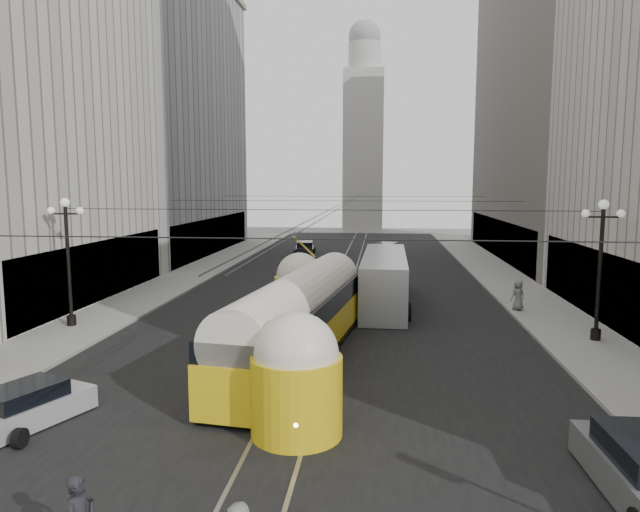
% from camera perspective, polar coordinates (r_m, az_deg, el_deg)
% --- Properties ---
extents(road, '(20.00, 85.00, 0.02)m').
position_cam_1_polar(road, '(41.70, 2.18, -2.72)').
color(road, black).
rests_on(road, ground).
extents(sidewalk_left, '(4.00, 72.00, 0.15)m').
position_cam_1_polar(sidewalk_left, '(47.41, -12.15, -1.57)').
color(sidewalk_left, gray).
rests_on(sidewalk_left, ground).
extents(sidewalk_right, '(4.00, 72.00, 0.15)m').
position_cam_1_polar(sidewalk_right, '(45.98, 17.59, -2.03)').
color(sidewalk_right, gray).
rests_on(sidewalk_right, ground).
extents(rail_left, '(0.12, 85.00, 0.04)m').
position_cam_1_polar(rail_left, '(41.76, 1.15, -2.70)').
color(rail_left, gray).
rests_on(rail_left, ground).
extents(rail_right, '(0.12, 85.00, 0.04)m').
position_cam_1_polar(rail_right, '(41.66, 3.21, -2.74)').
color(rail_right, gray).
rests_on(rail_right, ground).
extents(building_left_far, '(12.60, 28.60, 28.60)m').
position_cam_1_polar(building_left_far, '(61.31, -16.22, 13.62)').
color(building_left_far, '#999999').
rests_on(building_left_far, ground).
extents(building_right_far, '(12.60, 32.60, 32.60)m').
position_cam_1_polar(building_right_far, '(59.73, 23.67, 15.42)').
color(building_right_far, '#514C47').
rests_on(building_right_far, ground).
extents(distant_tower, '(6.00, 6.00, 31.36)m').
position_cam_1_polar(distant_tower, '(88.86, 4.38, 12.24)').
color(distant_tower, '#B2AFA8').
rests_on(distant_tower, ground).
extents(lamppost_left_mid, '(1.86, 0.44, 6.37)m').
position_cam_1_polar(lamppost_left_mid, '(30.82, -23.90, 0.16)').
color(lamppost_left_mid, black).
rests_on(lamppost_left_mid, sidewalk_left).
extents(lamppost_right_mid, '(1.86, 0.44, 6.37)m').
position_cam_1_polar(lamppost_right_mid, '(28.45, 26.22, -0.51)').
color(lamppost_right_mid, black).
rests_on(lamppost_right_mid, sidewalk_right).
extents(catenary, '(25.00, 72.00, 0.23)m').
position_cam_1_polar(catenary, '(40.08, 2.29, 5.34)').
color(catenary, black).
rests_on(catenary, ground).
extents(streetcar, '(4.55, 16.54, 3.66)m').
position_cam_1_polar(streetcar, '(23.38, -2.17, -6.19)').
color(streetcar, gold).
rests_on(streetcar, ground).
extents(city_bus, '(2.78, 11.96, 3.03)m').
position_cam_1_polar(city_bus, '(34.23, 6.46, -2.14)').
color(city_bus, '#ABAEB0').
rests_on(city_bus, ground).
extents(sedan_silver, '(2.98, 4.30, 1.26)m').
position_cam_1_polar(sedan_silver, '(19.69, -27.45, -13.34)').
color(sedan_silver, '#B9B8BE').
rests_on(sedan_silver, ground).
extents(sedan_white_far, '(3.37, 5.29, 1.55)m').
position_cam_1_polar(sedan_white_far, '(55.14, 6.53, 0.42)').
color(sedan_white_far, silver).
rests_on(sedan_white_far, ground).
extents(sedan_dark_far, '(2.31, 4.52, 1.37)m').
position_cam_1_polar(sedan_dark_far, '(58.09, -1.54, 0.73)').
color(sedan_dark_far, black).
rests_on(sedan_dark_far, ground).
extents(pedestrian_sidewalk_right, '(0.96, 0.81, 1.69)m').
position_cam_1_polar(pedestrian_sidewalk_right, '(33.91, 19.20, -3.73)').
color(pedestrian_sidewalk_right, slate).
rests_on(pedestrian_sidewalk_right, sidewalk_right).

